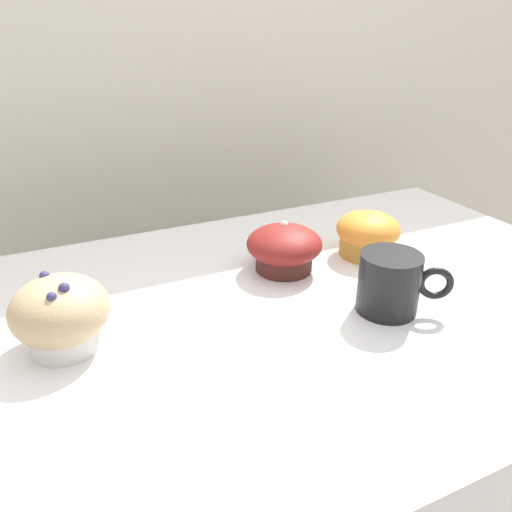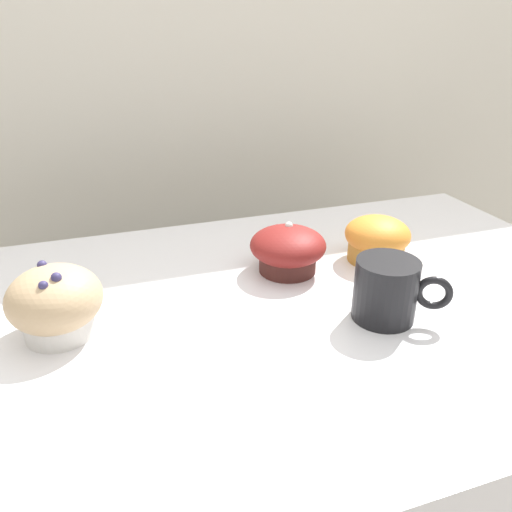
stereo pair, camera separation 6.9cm
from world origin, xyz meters
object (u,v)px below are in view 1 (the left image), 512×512
Objects in this scene: muffin_back_left at (284,248)px; muffin_back_right at (61,315)px; muffin_front_center at (368,234)px; coffee_cup at (391,282)px.

muffin_back_right is at bearing -168.04° from muffin_back_left.
coffee_cup is (-0.08, -0.15, 0.01)m from muffin_front_center.
coffee_cup reaches higher than muffin_back_left.
muffin_back_right reaches higher than muffin_front_center.
muffin_back_left is 1.05× the size of coffee_cup.
muffin_back_left is 1.03× the size of muffin_back_right.
muffin_front_center is 0.15m from muffin_back_left.
coffee_cup is at bearing -13.48° from muffin_back_right.
muffin_front_center is 0.89× the size of muffin_back_left.
muffin_back_left is 0.17m from coffee_cup.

